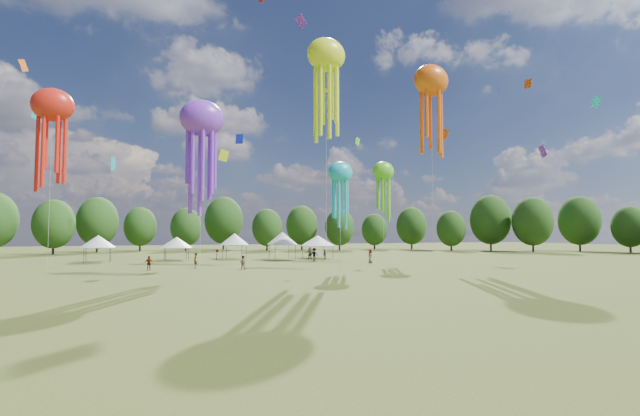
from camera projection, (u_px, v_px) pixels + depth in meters
name	position (u px, v px, depth m)	size (l,w,h in m)	color
ground	(505.00, 321.00, 21.39)	(300.00, 300.00, 0.00)	#384416
spectator_near	(243.00, 263.00, 51.72)	(0.75, 0.59, 1.55)	gray
spectators_far	(295.00, 255.00, 66.65)	(29.75, 18.62, 1.92)	gray
festival_tents	(234.00, 240.00, 71.57)	(38.11, 9.65, 4.32)	#47474C
show_kites	(298.00, 113.00, 57.42)	(53.74, 20.41, 28.48)	#8231DA
small_kites	(254.00, 38.00, 61.97)	(80.60, 57.03, 43.56)	#8231DA
treeline	(212.00, 219.00, 78.07)	(201.57, 95.24, 13.43)	#38281C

